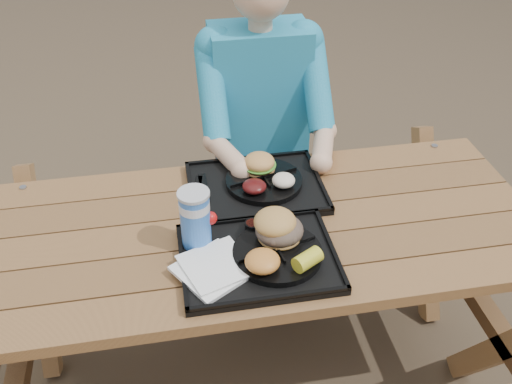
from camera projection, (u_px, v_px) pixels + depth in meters
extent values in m
plane|color=#999999|center=(256.00, 371.00, 2.24)|extent=(60.00, 60.00, 0.00)
cube|color=black|center=(258.00, 259.00, 1.65)|extent=(0.45, 0.35, 0.02)
cube|color=black|center=(256.00, 188.00, 1.93)|extent=(0.45, 0.35, 0.02)
cylinder|color=black|center=(277.00, 253.00, 1.65)|extent=(0.26, 0.26, 0.02)
cylinder|color=black|center=(264.00, 181.00, 1.93)|extent=(0.26, 0.26, 0.02)
cube|color=white|center=(213.00, 269.00, 1.59)|extent=(0.25, 0.25, 0.02)
cylinder|color=blue|center=(195.00, 220.00, 1.64)|extent=(0.09, 0.09, 0.18)
cylinder|color=black|center=(253.00, 226.00, 1.73)|extent=(0.05, 0.05, 0.03)
cylinder|color=gold|center=(269.00, 226.00, 1.74)|extent=(0.04, 0.04, 0.03)
ellipsoid|color=orange|center=(263.00, 261.00, 1.57)|extent=(0.10, 0.10, 0.05)
cube|color=black|center=(204.00, 187.00, 1.92)|extent=(0.03, 0.15, 0.01)
ellipsoid|color=#4E0F0F|center=(254.00, 186.00, 1.86)|extent=(0.08, 0.08, 0.04)
ellipsoid|color=white|center=(284.00, 180.00, 1.88)|extent=(0.08, 0.08, 0.04)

